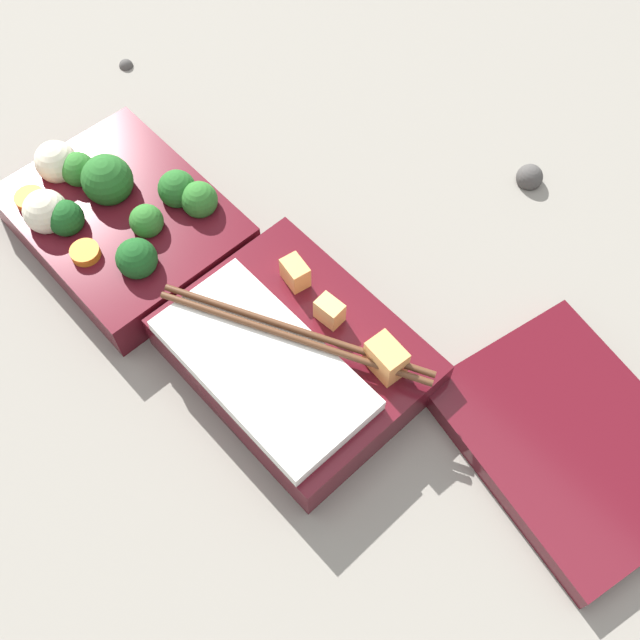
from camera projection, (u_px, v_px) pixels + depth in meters
name	position (u px, v px, depth m)	size (l,w,h in m)	color
ground_plane	(209.00, 306.00, 0.61)	(3.00, 3.00, 0.00)	gray
bento_tray_vegetable	(119.00, 217.00, 0.63)	(0.19, 0.14, 0.07)	#510F19
bento_tray_rice	(293.00, 355.00, 0.57)	(0.19, 0.14, 0.07)	#510F19
bento_lid	(571.00, 441.00, 0.55)	(0.18, 0.14, 0.02)	#510F19
pebble_0	(529.00, 177.00, 0.67)	(0.02, 0.02, 0.02)	#474442
pebble_1	(125.00, 63.00, 0.75)	(0.01, 0.01, 0.01)	#474442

